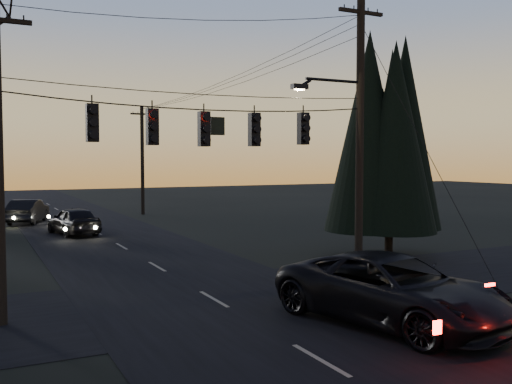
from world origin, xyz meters
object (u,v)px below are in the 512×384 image
utility_pole_left (2,325)px  suv_near (392,290)px  utility_pole_far_r (143,214)px  evergreen_right (390,145)px  sedan_oncoming_a (74,221)px  utility_pole_right (358,283)px  sedan_oncoming_b (28,211)px

utility_pole_left → suv_near: bearing=-26.1°
utility_pole_left → utility_pole_far_r: 30.27m
evergreen_right → sedan_oncoming_a: size_ratio=1.86×
evergreen_right → suv_near: evergreen_right is taller
utility_pole_right → sedan_oncoming_b: bearing=108.9°
evergreen_right → sedan_oncoming_b: 25.68m
utility_pole_right → utility_pole_left: 11.50m
evergreen_right → suv_near: 11.42m
utility_pole_left → sedan_oncoming_a: size_ratio=1.80×
evergreen_right → utility_pole_far_r: bearing=100.4°
utility_pole_left → sedan_oncoming_a: bearing=75.5°
utility_pole_left → evergreen_right: bearing=13.2°
evergreen_right → sedan_oncoming_a: (-11.35, 14.02, -4.18)m
suv_near → utility_pole_right: bearing=49.6°
suv_near → sedan_oncoming_b: bearing=88.7°
utility_pole_right → suv_near: size_ratio=1.54×
utility_pole_right → suv_near: utility_pole_right is taller
suv_near → sedan_oncoming_b: suv_near is taller
utility_pole_far_r → utility_pole_right: bearing=-90.0°
evergreen_right → sedan_oncoming_a: evergreen_right is taller
utility_pole_right → evergreen_right: 7.66m
utility_pole_far_r → evergreen_right: size_ratio=0.97×
utility_pole_left → sedan_oncoming_a: (4.61, 17.75, 0.81)m
evergreen_right → sedan_oncoming_b: size_ratio=1.80×
utility_pole_left → sedan_oncoming_b: 25.55m
utility_pole_right → utility_pole_left: size_ratio=1.18×
utility_pole_right → utility_pole_far_r: bearing=90.0°
utility_pole_right → sedan_oncoming_a: utility_pole_right is taller
utility_pole_left → utility_pole_right: bearing=0.0°
utility_pole_right → suv_near: 5.15m
utility_pole_left → suv_near: size_ratio=1.31×
sedan_oncoming_a → sedan_oncoming_b: sedan_oncoming_a is taller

